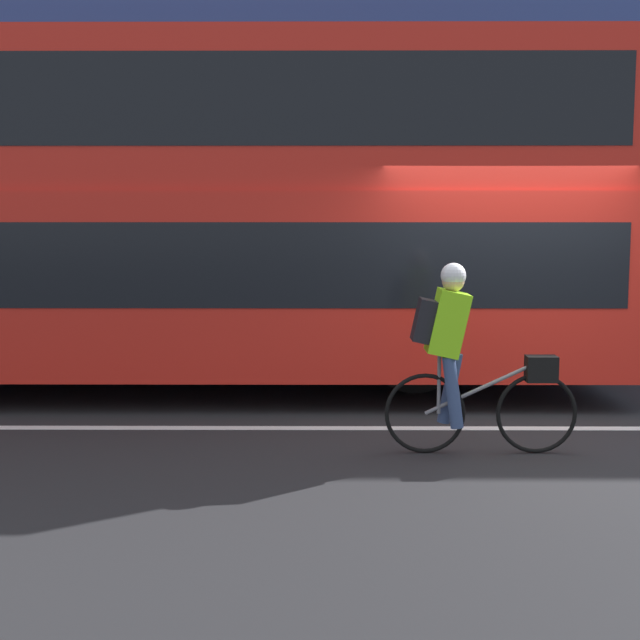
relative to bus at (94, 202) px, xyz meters
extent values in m
plane|color=#232326|center=(4.43, -1.68, -2.16)|extent=(80.00, 80.00, 0.00)
cube|color=silver|center=(4.43, -1.80, -2.15)|extent=(50.00, 0.14, 0.01)
cube|color=gray|center=(4.43, 3.00, -2.08)|extent=(60.00, 2.12, 0.15)
cube|color=#33478C|center=(4.43, 4.21, 2.08)|extent=(60.00, 0.30, 8.47)
cylinder|color=black|center=(3.62, 0.00, -1.62)|extent=(1.07, 0.30, 1.07)
cube|color=red|center=(0.00, 0.00, -0.87)|extent=(11.69, 2.55, 1.94)
cube|color=black|center=(0.00, 0.00, -0.64)|extent=(11.22, 2.57, 0.85)
cube|color=red|center=(0.00, 0.00, 0.91)|extent=(11.69, 2.45, 1.62)
cube|color=black|center=(0.00, 0.00, 0.99)|extent=(11.22, 2.47, 0.91)
torus|color=black|center=(4.40, -2.67, -1.81)|extent=(0.69, 0.04, 0.69)
torus|color=black|center=(3.45, -2.67, -1.81)|extent=(0.69, 0.04, 0.69)
cylinder|color=slate|center=(3.93, -2.67, -1.59)|extent=(0.96, 0.03, 0.47)
cylinder|color=slate|center=(3.57, -2.67, -1.56)|extent=(0.03, 0.03, 0.51)
cube|color=black|center=(4.43, -2.67, -1.43)|extent=(0.26, 0.16, 0.22)
cube|color=#8CE019|center=(3.63, -2.67, -1.04)|extent=(0.37, 0.32, 0.58)
cube|color=black|center=(3.43, -2.67, -1.02)|extent=(0.21, 0.26, 0.38)
cylinder|color=#384C7A|center=(3.67, -2.58, -1.61)|extent=(0.21, 0.11, 0.62)
cylinder|color=#384C7A|center=(3.67, -2.76, -1.61)|extent=(0.19, 0.11, 0.62)
sphere|color=tan|center=(3.67, -2.67, -0.68)|extent=(0.19, 0.19, 0.19)
sphere|color=silver|center=(3.67, -2.67, -0.64)|extent=(0.21, 0.21, 0.21)
cylinder|color=#59595B|center=(6.78, 2.90, -0.65)|extent=(0.07, 0.07, 2.71)
cube|color=red|center=(6.78, 2.85, 0.48)|extent=(0.36, 0.02, 0.36)
camera|label=1|loc=(2.60, -10.09, -0.12)|focal=50.00mm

